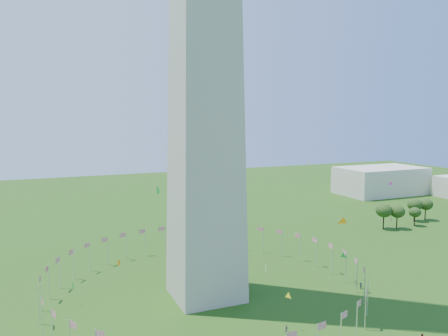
# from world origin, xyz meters

# --- Properties ---
(flag_ring) EXTENTS (80.24, 80.24, 9.00)m
(flag_ring) POSITION_xyz_m (-0.00, 50.00, 4.50)
(flag_ring) COLOR silver
(flag_ring) RESTS_ON ground
(gov_building_east_a) EXTENTS (50.00, 30.00, 16.00)m
(gov_building_east_a) POSITION_xyz_m (150.00, 150.00, 8.00)
(gov_building_east_a) COLOR beige
(gov_building_east_a) RESTS_ON ground
(kites_aloft) EXTENTS (82.66, 78.17, 34.77)m
(kites_aloft) POSITION_xyz_m (18.39, 24.98, 21.29)
(kites_aloft) COLOR orange
(kites_aloft) RESTS_ON ground
(tree_line_east) EXTENTS (53.23, 15.72, 10.47)m
(tree_line_east) POSITION_xyz_m (112.62, 85.27, 4.80)
(tree_line_east) COLOR #2D4E1A
(tree_line_east) RESTS_ON ground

